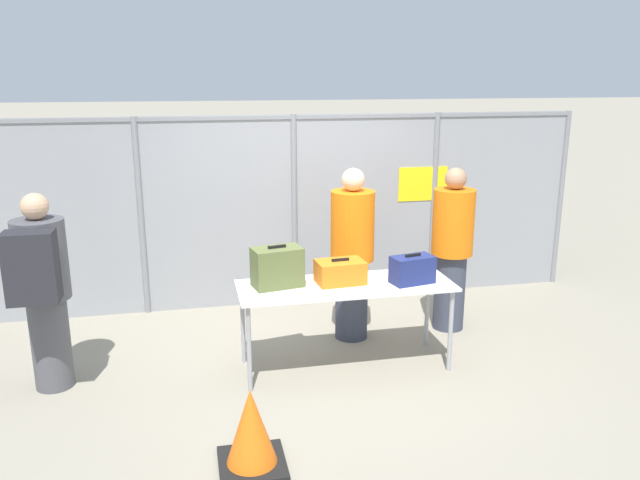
{
  "coord_description": "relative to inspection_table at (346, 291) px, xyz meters",
  "views": [
    {
      "loc": [
        -1.18,
        -5.13,
        2.6
      ],
      "look_at": [
        0.04,
        0.54,
        1.05
      ],
      "focal_mm": 35.0,
      "sensor_mm": 36.0,
      "label": 1
    }
  ],
  "objects": [
    {
      "name": "traveler_hooded",
      "position": [
        -2.53,
        0.11,
        0.2
      ],
      "size": [
        0.42,
        0.65,
        1.68
      ],
      "rotation": [
        0.0,
        0.0,
        -0.17
      ],
      "color": "#4C4C51",
      "rests_on": "ground_plane"
    },
    {
      "name": "security_worker_far",
      "position": [
        1.29,
        0.65,
        0.15
      ],
      "size": [
        0.42,
        0.42,
        1.7
      ],
      "rotation": [
        0.0,
        0.0,
        3.49
      ],
      "color": "#383D4C",
      "rests_on": "ground_plane"
    },
    {
      "name": "security_worker_near",
      "position": [
        0.23,
        0.63,
        0.17
      ],
      "size": [
        0.43,
        0.43,
        1.73
      ],
      "rotation": [
        0.0,
        0.0,
        2.92
      ],
      "color": "#383D4C",
      "rests_on": "ground_plane"
    },
    {
      "name": "inspection_table",
      "position": [
        0.0,
        0.0,
        0.0
      ],
      "size": [
        1.91,
        0.68,
        0.79
      ],
      "color": "silver",
      "rests_on": "ground_plane"
    },
    {
      "name": "utility_trailer",
      "position": [
        1.27,
        3.03,
        -0.29
      ],
      "size": [
        3.74,
        2.28,
        0.76
      ],
      "color": "#B2B2B7",
      "rests_on": "ground_plane"
    },
    {
      "name": "suitcase_orange",
      "position": [
        -0.04,
        0.05,
        0.17
      ],
      "size": [
        0.44,
        0.31,
        0.23
      ],
      "color": "orange",
      "rests_on": "inspection_table"
    },
    {
      "name": "traffic_cone",
      "position": [
        -0.99,
        -1.32,
        -0.46
      ],
      "size": [
        0.46,
        0.46,
        0.57
      ],
      "color": "black",
      "rests_on": "ground_plane"
    },
    {
      "name": "ground_plane",
      "position": [
        -0.15,
        0.06,
        -0.73
      ],
      "size": [
        120.0,
        120.0,
        0.0
      ],
      "primitive_type": "plane",
      "color": "gray"
    },
    {
      "name": "suitcase_olive",
      "position": [
        -0.6,
        0.08,
        0.24
      ],
      "size": [
        0.47,
        0.33,
        0.37
      ],
      "color": "#566033",
      "rests_on": "inspection_table"
    },
    {
      "name": "suitcase_navy",
      "position": [
        0.59,
        -0.08,
        0.19
      ],
      "size": [
        0.41,
        0.27,
        0.27
      ],
      "color": "navy",
      "rests_on": "inspection_table"
    },
    {
      "name": "fence_section",
      "position": [
        -0.14,
        1.78,
        0.41
      ],
      "size": [
        6.82,
        0.07,
        2.17
      ],
      "color": "gray",
      "rests_on": "ground_plane"
    }
  ]
}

